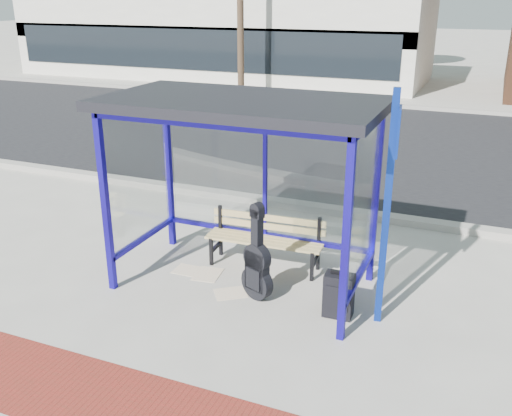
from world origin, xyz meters
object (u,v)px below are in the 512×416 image
at_px(suitcase, 339,295).
at_px(guitar_bag, 257,267).
at_px(backpack, 339,294).
at_px(bench, 266,237).

bearing_deg(suitcase, guitar_bag, 176.96).
xyz_separation_m(guitar_bag, backpack, (0.99, 0.19, -0.27)).
height_order(bench, guitar_bag, guitar_bag).
bearing_deg(bench, backpack, -33.12).
relative_size(suitcase, backpack, 1.71).
relative_size(guitar_bag, backpack, 3.44).
height_order(bench, backpack, bench).
bearing_deg(suitcase, bench, 142.87).
xyz_separation_m(guitar_bag, suitcase, (1.04, -0.03, -0.16)).
bearing_deg(bench, suitcase, -39.20).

